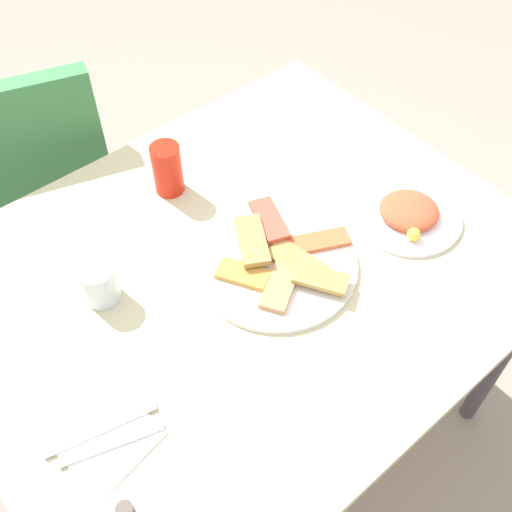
# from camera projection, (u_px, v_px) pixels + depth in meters

# --- Properties ---
(ground_plane) EXTENTS (6.00, 6.00, 0.00)m
(ground_plane) POSITION_uv_depth(u_px,v_px,m) (247.00, 419.00, 1.82)
(ground_plane) COLOR gray
(dining_table) EXTENTS (1.17, 0.95, 0.75)m
(dining_table) POSITION_uv_depth(u_px,v_px,m) (244.00, 287.00, 1.30)
(dining_table) COLOR beige
(dining_table) RESTS_ON ground_plane
(dining_chair) EXTENTS (0.53, 0.53, 0.93)m
(dining_chair) POSITION_uv_depth(u_px,v_px,m) (38.00, 186.00, 1.69)
(dining_chair) COLOR #357743
(dining_chair) RESTS_ON ground_plane
(pide_platter) EXTENTS (0.34, 0.33, 0.04)m
(pide_platter) POSITION_uv_depth(u_px,v_px,m) (277.00, 261.00, 1.23)
(pide_platter) COLOR white
(pide_platter) RESTS_ON dining_table
(salad_plate_greens) EXTENTS (0.23, 0.23, 0.04)m
(salad_plate_greens) POSITION_uv_depth(u_px,v_px,m) (409.00, 213.00, 1.31)
(salad_plate_greens) COLOR white
(salad_plate_greens) RESTS_ON dining_table
(soda_can) EXTENTS (0.09, 0.09, 0.12)m
(soda_can) POSITION_uv_depth(u_px,v_px,m) (167.00, 169.00, 1.33)
(soda_can) COLOR red
(soda_can) RESTS_ON dining_table
(drinking_glass) EXTENTS (0.07, 0.07, 0.09)m
(drinking_glass) POSITION_uv_depth(u_px,v_px,m) (99.00, 283.00, 1.16)
(drinking_glass) COLOR silver
(drinking_glass) RESTS_ON dining_table
(paper_napkin) EXTENTS (0.17, 0.17, 0.00)m
(paper_napkin) POSITION_uv_depth(u_px,v_px,m) (107.00, 437.00, 1.01)
(paper_napkin) COLOR white
(paper_napkin) RESTS_ON dining_table
(fork) EXTENTS (0.17, 0.07, 0.00)m
(fork) POSITION_uv_depth(u_px,v_px,m) (112.00, 445.00, 0.99)
(fork) COLOR silver
(fork) RESTS_ON paper_napkin
(spoon) EXTENTS (0.19, 0.06, 0.00)m
(spoon) POSITION_uv_depth(u_px,v_px,m) (100.00, 429.00, 1.01)
(spoon) COLOR silver
(spoon) RESTS_ON paper_napkin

